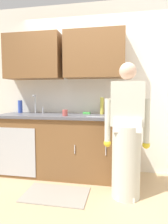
{
  "coord_description": "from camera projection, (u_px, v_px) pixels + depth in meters",
  "views": [
    {
      "loc": [
        0.35,
        -2.19,
        1.25
      ],
      "look_at": [
        -0.16,
        0.55,
        1.0
      ],
      "focal_mm": 31.51,
      "sensor_mm": 36.0,
      "label": 1
    }
  ],
  "objects": [
    {
      "name": "ground_plane",
      "position": [
        89.0,
        200.0,
        2.32
      ],
      "size": [
        9.0,
        9.0,
        0.0
      ],
      "primitive_type": "plane",
      "color": "tan"
    },
    {
      "name": "kitchen_wall_with_uppers",
      "position": [
        91.0,
        81.0,
        3.19
      ],
      "size": [
        4.8,
        0.44,
        2.7
      ],
      "color": "silver",
      "rests_on": "ground"
    },
    {
      "name": "counter_cabinet",
      "position": [
        61.0,
        146.0,
        3.06
      ],
      "size": [
        1.9,
        0.62,
        0.9
      ],
      "color": "brown",
      "rests_on": "ground"
    },
    {
      "name": "countertop",
      "position": [
        61.0,
        116.0,
        3.02
      ],
      "size": [
        1.96,
        0.66,
        0.04
      ],
      "primitive_type": "cube",
      "color": "#595960",
      "rests_on": "counter_cabinet"
    },
    {
      "name": "sink",
      "position": [
        34.0,
        115.0,
        3.11
      ],
      "size": [
        0.5,
        0.36,
        0.35
      ],
      "color": "#B7BABF",
      "rests_on": "counter_cabinet"
    },
    {
      "name": "person_at_sink",
      "position": [
        126.0,
        141.0,
        2.35
      ],
      "size": [
        0.55,
        0.34,
        1.62
      ],
      "color": "white",
      "rests_on": "ground"
    },
    {
      "name": "floor_mat",
      "position": [
        56.0,
        195.0,
        2.45
      ],
      "size": [
        0.8,
        0.5,
        0.01
      ],
      "primitive_type": "cube",
      "color": "gray",
      "rests_on": "ground"
    },
    {
      "name": "bottle_water_tall",
      "position": [
        110.0,
        109.0,
        3.04
      ],
      "size": [
        0.06,
        0.06,
        0.17
      ],
      "primitive_type": "cylinder",
      "color": "#E05933",
      "rests_on": "countertop"
    },
    {
      "name": "bottle_cleaner_spray",
      "position": [
        102.0,
        106.0,
        3.08
      ],
      "size": [
        0.06,
        0.06,
        0.26
      ],
      "primitive_type": "cylinder",
      "color": "#D8D14C",
      "rests_on": "countertop"
    },
    {
      "name": "bottle_dish_liquid",
      "position": [
        20.0,
        107.0,
        3.33
      ],
      "size": [
        0.07,
        0.07,
        0.21
      ],
      "primitive_type": "cylinder",
      "color": "#334CB2",
      "rests_on": "countertop"
    },
    {
      "name": "cup_by_sink",
      "position": [
        65.0,
        113.0,
        2.83
      ],
      "size": [
        0.08,
        0.08,
        0.09
      ],
      "primitive_type": "cylinder",
      "color": "#B24C47",
      "rests_on": "countertop"
    },
    {
      "name": "knife_on_counter",
      "position": [
        95.0,
        117.0,
        2.73
      ],
      "size": [
        0.24,
        0.04,
        0.01
      ],
      "primitive_type": "cube",
      "rotation": [
        0.0,
        0.0,
        6.22
      ],
      "color": "silver",
      "rests_on": "countertop"
    },
    {
      "name": "sponge",
      "position": [
        87.0,
        113.0,
        3.12
      ],
      "size": [
        0.11,
        0.07,
        0.03
      ],
      "primitive_type": "cube",
      "color": "#4CBF4C",
      "rests_on": "countertop"
    }
  ]
}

